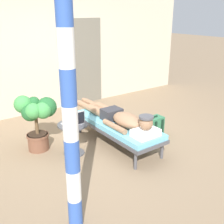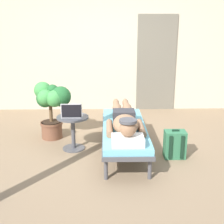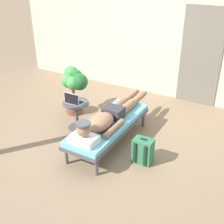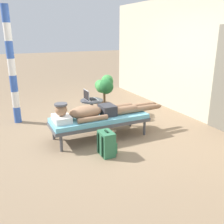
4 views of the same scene
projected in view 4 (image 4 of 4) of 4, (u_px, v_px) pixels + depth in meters
ground_plane at (103, 131)px, 5.07m from camera, size 40.00×40.00×0.00m
house_wall_back at (205, 59)px, 5.40m from camera, size 7.60×0.20×2.70m
lounge_chair at (100, 120)px, 4.70m from camera, size 0.65×1.83×0.42m
person_reclining at (97, 111)px, 4.63m from camera, size 0.53×2.17×0.33m
side_table at (92, 107)px, 5.42m from camera, size 0.48×0.48×0.52m
laptop at (89, 98)px, 5.33m from camera, size 0.31×0.24×0.23m
backpack at (107, 144)px, 4.05m from camera, size 0.30×0.26×0.42m
potted_plant at (104, 91)px, 5.88m from camera, size 0.63×0.52×0.93m
porch_post at (12, 67)px, 5.22m from camera, size 0.15×0.15×2.42m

